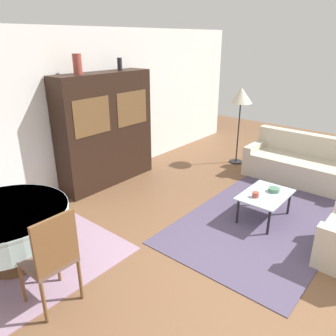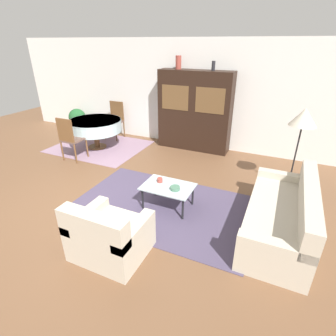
{
  "view_description": "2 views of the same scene",
  "coord_description": "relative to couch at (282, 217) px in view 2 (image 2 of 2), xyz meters",
  "views": [
    {
      "loc": [
        -2.83,
        -1.13,
        2.53
      ],
      "look_at": [
        0.2,
        1.4,
        0.95
      ],
      "focal_mm": 35.0,
      "sensor_mm": 36.0,
      "label": 1
    },
    {
      "loc": [
        2.95,
        -2.96,
        2.61
      ],
      "look_at": [
        1.36,
        0.52,
        0.75
      ],
      "focal_mm": 28.0,
      "sensor_mm": 36.0,
      "label": 2
    }
  ],
  "objects": [
    {
      "name": "coffee_table",
      "position": [
        -1.81,
        -0.05,
        0.07
      ],
      "size": [
        0.85,
        0.59,
        0.4
      ],
      "color": "black",
      "rests_on": "area_rug"
    },
    {
      "name": "floor_lamp",
      "position": [
        0.07,
        1.43,
        1.09
      ],
      "size": [
        0.46,
        0.46,
        1.59
      ],
      "color": "black",
      "rests_on": "ground_plane"
    },
    {
      "name": "vase_tall",
      "position": [
        -2.83,
        2.78,
        1.84
      ],
      "size": [
        0.14,
        0.14,
        0.31
      ],
      "color": "#9E4238",
      "rests_on": "display_cabinet"
    },
    {
      "name": "cup",
      "position": [
        -2.0,
        0.02,
        0.15
      ],
      "size": [
        0.09,
        0.09,
        0.08
      ],
      "color": "#9E4238",
      "rests_on": "coffee_table"
    },
    {
      "name": "armchair",
      "position": [
        -2.05,
        -1.41,
        0.0
      ],
      "size": [
        0.92,
        0.8,
        0.82
      ],
      "color": "beige",
      "rests_on": "ground_plane"
    },
    {
      "name": "dining_table",
      "position": [
        -4.73,
        1.72,
        0.31
      ],
      "size": [
        1.38,
        1.38,
        0.75
      ],
      "color": "brown",
      "rests_on": "dining_rug"
    },
    {
      "name": "ground_plane",
      "position": [
        -3.17,
        -0.58,
        -0.3
      ],
      "size": [
        14.0,
        14.0,
        0.0
      ],
      "primitive_type": "plane",
      "color": "brown"
    },
    {
      "name": "couch",
      "position": [
        0.0,
        0.0,
        0.0
      ],
      "size": [
        0.86,
        2.04,
        0.84
      ],
      "rotation": [
        0.0,
        0.0,
        1.57
      ],
      "color": "beige",
      "rests_on": "ground_plane"
    },
    {
      "name": "display_cabinet",
      "position": [
        -2.36,
        2.78,
        0.69
      ],
      "size": [
        1.86,
        0.46,
        1.99
      ],
      "color": "black",
      "rests_on": "ground_plane"
    },
    {
      "name": "dining_chair_near",
      "position": [
        -4.73,
        0.8,
        0.29
      ],
      "size": [
        0.44,
        0.44,
        1.04
      ],
      "color": "brown",
      "rests_on": "dining_rug"
    },
    {
      "name": "potted_plant",
      "position": [
        -6.16,
        2.62,
        0.1
      ],
      "size": [
        0.52,
        0.52,
        0.72
      ],
      "color": "#93664C",
      "rests_on": "ground_plane"
    },
    {
      "name": "area_rug",
      "position": [
        -1.88,
        -0.08,
        -0.3
      ],
      "size": [
        3.09,
        1.95,
        0.01
      ],
      "color": "#4C425B",
      "rests_on": "ground_plane"
    },
    {
      "name": "dining_rug",
      "position": [
        -4.71,
        1.79,
        -0.3
      ],
      "size": [
        2.37,
        1.94,
        0.01
      ],
      "color": "gray",
      "rests_on": "ground_plane"
    },
    {
      "name": "bowl",
      "position": [
        -1.66,
        -0.11,
        0.14
      ],
      "size": [
        0.16,
        0.16,
        0.06
      ],
      "color": "#4C7A60",
      "rests_on": "coffee_table"
    },
    {
      "name": "dining_chair_far",
      "position": [
        -4.73,
        2.63,
        0.29
      ],
      "size": [
        0.44,
        0.44,
        1.04
      ],
      "rotation": [
        0.0,
        0.0,
        3.14
      ],
      "color": "brown",
      "rests_on": "dining_rug"
    },
    {
      "name": "vase_short",
      "position": [
        -1.95,
        2.78,
        1.79
      ],
      "size": [
        0.08,
        0.08,
        0.21
      ],
      "color": "#232328",
      "rests_on": "display_cabinet"
    },
    {
      "name": "wall_back",
      "position": [
        -3.17,
        3.05,
        1.05
      ],
      "size": [
        10.0,
        0.06,
        2.7
      ],
      "color": "white",
      "rests_on": "ground_plane"
    }
  ]
}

